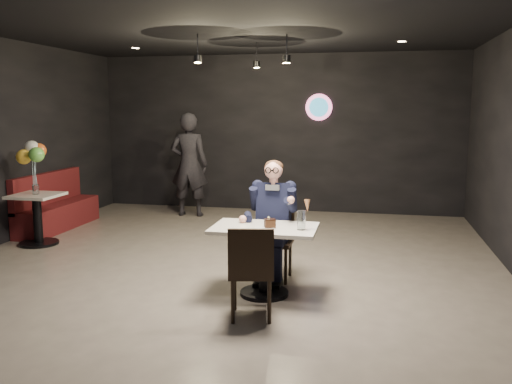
% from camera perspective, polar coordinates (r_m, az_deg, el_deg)
% --- Properties ---
extents(floor, '(9.00, 9.00, 0.00)m').
position_cam_1_polar(floor, '(6.44, -4.85, -9.18)').
color(floor, gray).
rests_on(floor, ground).
extents(wall_sign, '(0.50, 0.06, 0.50)m').
position_cam_1_polar(wall_sign, '(10.37, 6.64, 8.86)').
color(wall_sign, pink).
rests_on(wall_sign, floor).
extents(pendant_lights, '(1.40, 1.20, 0.36)m').
position_cam_1_polar(pendant_lights, '(8.10, -0.86, 15.16)').
color(pendant_lights, black).
rests_on(pendant_lights, floor).
extents(main_table, '(1.10, 0.70, 0.75)m').
position_cam_1_polar(main_table, '(5.82, 0.89, -7.26)').
color(main_table, silver).
rests_on(main_table, floor).
extents(chair_far, '(0.42, 0.46, 0.92)m').
position_cam_1_polar(chair_far, '(6.32, 1.87, -5.16)').
color(chair_far, black).
rests_on(chair_far, floor).
extents(chair_near, '(0.50, 0.53, 0.92)m').
position_cam_1_polar(chair_near, '(5.20, -0.48, -8.26)').
color(chair_near, black).
rests_on(chair_near, floor).
extents(seated_man, '(0.60, 0.80, 1.44)m').
position_cam_1_polar(seated_man, '(6.26, 1.88, -2.85)').
color(seated_man, black).
rests_on(seated_man, floor).
extents(dessert_plate, '(0.21, 0.21, 0.01)m').
position_cam_1_polar(dessert_plate, '(5.62, 0.94, -3.82)').
color(dessert_plate, white).
rests_on(dessert_plate, main_table).
extents(cake_slice, '(0.14, 0.12, 0.08)m').
position_cam_1_polar(cake_slice, '(5.63, 1.48, -3.32)').
color(cake_slice, black).
rests_on(cake_slice, dessert_plate).
extents(mint_leaf, '(0.07, 0.04, 0.01)m').
position_cam_1_polar(mint_leaf, '(5.61, 1.54, -2.95)').
color(mint_leaf, '#2E8D3C').
rests_on(mint_leaf, cake_slice).
extents(sundae_glass, '(0.09, 0.09, 0.20)m').
position_cam_1_polar(sundae_glass, '(5.58, 4.79, -2.98)').
color(sundae_glass, silver).
rests_on(sundae_glass, main_table).
extents(wafer_cone, '(0.08, 0.08, 0.13)m').
position_cam_1_polar(wafer_cone, '(5.57, 5.43, -1.46)').
color(wafer_cone, tan).
rests_on(wafer_cone, sundae_glass).
extents(booth_bench, '(0.47, 1.87, 0.93)m').
position_cam_1_polar(booth_bench, '(9.51, -20.18, -0.90)').
color(booth_bench, '#490F12').
rests_on(booth_bench, floor).
extents(side_table, '(0.64, 0.64, 0.80)m').
position_cam_1_polar(side_table, '(8.54, -22.01, -2.51)').
color(side_table, silver).
rests_on(side_table, floor).
extents(balloon_vase, '(0.09, 0.09, 0.14)m').
position_cam_1_polar(balloon_vase, '(8.47, -22.17, 0.26)').
color(balloon_vase, silver).
rests_on(balloon_vase, side_table).
extents(balloon_bunch, '(0.39, 0.39, 0.65)m').
position_cam_1_polar(balloon_bunch, '(8.43, -22.33, 2.98)').
color(balloon_bunch, yellow).
rests_on(balloon_bunch, balloon_vase).
extents(passerby, '(0.72, 0.50, 1.91)m').
position_cam_1_polar(passerby, '(10.06, -7.05, 2.88)').
color(passerby, black).
rests_on(passerby, floor).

